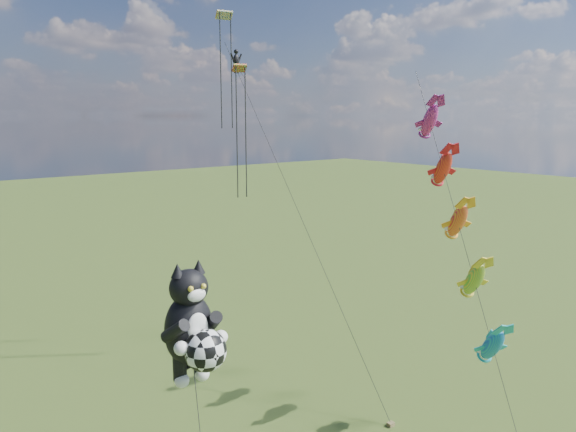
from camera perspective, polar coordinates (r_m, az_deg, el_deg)
cat_kite_rig at (r=21.94m, az=-9.61°, el=-11.10°), size 2.31×4.07×11.84m
fish_windsock_rig at (r=33.15m, az=16.87°, el=-0.58°), size 7.84×14.02×20.12m
parafoil_rig at (r=40.76m, az=-5.06°, el=14.22°), size 1.93×17.58×24.71m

